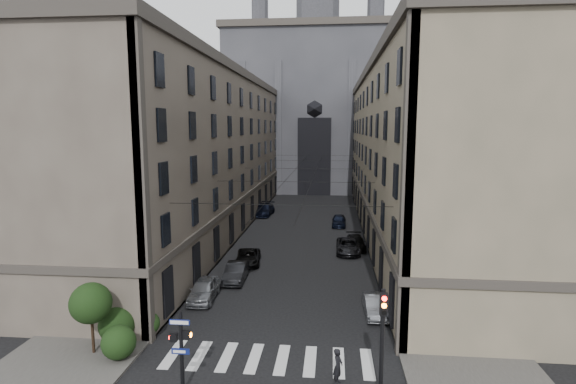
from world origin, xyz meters
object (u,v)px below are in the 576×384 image
(gothic_tower, at_px, (317,100))
(car_left_far, at_px, (264,210))
(traffic_light_right, at_px, (383,331))
(car_right_midfar, at_px, (356,242))
(car_right_near, at_px, (375,305))
(pedestrian, at_px, (338,366))
(car_left_midfar, at_px, (248,257))
(car_left_near, at_px, (204,290))
(car_right_far, at_px, (339,220))
(pedestrian_signal_left, at_px, (181,346))
(car_right_midnear, at_px, (348,246))
(car_left_midnear, at_px, (236,272))

(gothic_tower, bearing_deg, car_left_far, -101.40)
(traffic_light_right, distance_m, car_right_midfar, 25.89)
(car_right_near, height_order, pedestrian, pedestrian)
(car_left_midfar, height_order, car_right_near, car_right_near)
(car_left_far, relative_size, pedestrian, 3.12)
(gothic_tower, distance_m, car_left_near, 64.71)
(car_right_midfar, xyz_separation_m, car_right_far, (-1.56, 10.52, 0.06))
(car_right_midfar, bearing_deg, car_right_near, -91.06)
(gothic_tower, height_order, pedestrian_signal_left, gothic_tower)
(car_right_midnear, relative_size, car_right_midfar, 1.11)
(car_left_midnear, xyz_separation_m, car_right_near, (10.53, -5.63, -0.09))
(car_right_midnear, distance_m, car_right_midfar, 1.82)
(traffic_light_right, height_order, car_right_far, traffic_light_right)
(car_right_near, bearing_deg, pedestrian, -108.98)
(car_left_midnear, distance_m, car_right_midfar, 14.68)
(car_left_midfar, relative_size, car_right_midfar, 1.00)
(car_left_midnear, bearing_deg, car_right_near, -29.65)
(car_left_far, relative_size, car_right_midnear, 1.10)
(car_left_midfar, bearing_deg, car_right_far, 56.39)
(traffic_light_right, relative_size, car_right_near, 1.34)
(car_left_midfar, relative_size, car_left_far, 0.82)
(car_right_near, relative_size, car_right_far, 0.91)
(car_left_near, relative_size, car_left_midfar, 0.96)
(car_left_midnear, relative_size, car_right_near, 1.14)
(car_left_near, height_order, car_left_far, car_left_far)
(car_right_near, bearing_deg, car_right_far, 92.05)
(traffic_light_right, xyz_separation_m, car_right_midfar, (0.16, 25.75, -2.63))
(car_left_far, bearing_deg, car_right_midfar, -49.89)
(car_right_far, bearing_deg, car_left_far, 151.53)
(car_left_midfar, bearing_deg, car_right_midnear, 19.40)
(pedestrian_signal_left, relative_size, car_right_midnear, 0.79)
(pedestrian_signal_left, xyz_separation_m, car_right_near, (9.71, 9.87, -1.68))
(car_right_near, xyz_separation_m, car_right_midfar, (-0.44, 16.30, 0.02))
(car_left_far, height_order, car_right_midfar, car_left_far)
(pedestrian_signal_left, relative_size, traffic_light_right, 0.77)
(car_left_midnear, relative_size, car_left_midfar, 0.97)
(car_right_near, height_order, car_right_far, car_right_far)
(car_left_midfar, distance_m, pedestrian, 20.13)
(gothic_tower, xyz_separation_m, car_left_midfar, (-4.20, -53.44, -17.16))
(car_left_far, height_order, car_right_far, car_left_far)
(pedestrian, bearing_deg, car_right_midfar, 11.76)
(car_left_near, height_order, car_right_near, car_left_near)
(car_left_midfar, xyz_separation_m, car_left_far, (-2.00, 22.69, 0.17))
(car_left_near, relative_size, car_right_midnear, 0.87)
(car_right_midfar, xyz_separation_m, pedestrian, (-2.08, -24.67, 0.23))
(gothic_tower, bearing_deg, pedestrian_signal_left, -92.74)
(car_left_midfar, distance_m, car_right_near, 14.53)
(car_left_far, distance_m, car_right_far, 12.01)
(car_right_midnear, height_order, car_right_far, car_right_far)
(gothic_tower, xyz_separation_m, traffic_light_right, (5.60, -73.04, -14.51))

